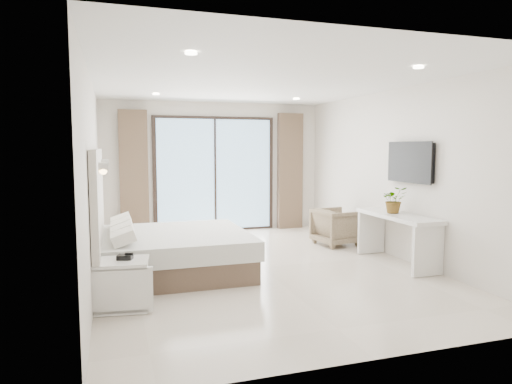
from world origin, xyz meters
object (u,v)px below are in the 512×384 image
at_px(bed, 172,252).
at_px(nightstand, 121,284).
at_px(armchair, 337,225).
at_px(console_desk, 397,227).

xyz_separation_m(bed, nightstand, (-0.72, -1.27, -0.03)).
bearing_deg(armchair, bed, 98.83).
xyz_separation_m(nightstand, armchair, (3.81, 2.25, 0.09)).
bearing_deg(bed, console_desk, -9.02).
height_order(bed, nightstand, bed).
relative_size(bed, nightstand, 3.17).
xyz_separation_m(bed, armchair, (3.09, 0.97, 0.06)).
height_order(bed, armchair, armchair).
bearing_deg(armchair, nightstand, 111.88).
distance_m(bed, armchair, 3.24).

